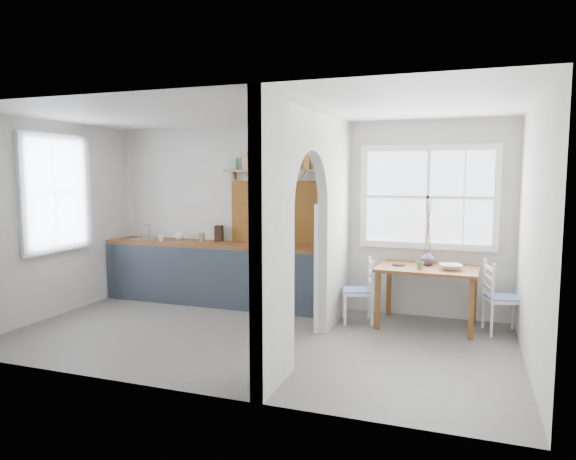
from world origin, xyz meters
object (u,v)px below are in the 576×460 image
(dining_table, at_px, (427,297))
(chair_left, at_px, (358,290))
(chair_right, at_px, (504,297))
(kettle, at_px, (322,240))
(vase, at_px, (428,258))

(dining_table, relative_size, chair_left, 1.45)
(chair_left, relative_size, chair_right, 0.95)
(chair_left, distance_m, chair_right, 1.74)
(dining_table, bearing_deg, chair_left, -171.12)
(dining_table, height_order, kettle, kettle)
(chair_right, relative_size, vase, 4.56)
(vase, bearing_deg, chair_right, -7.26)
(chair_left, bearing_deg, vase, 88.18)
(chair_left, height_order, vase, vase)
(dining_table, distance_m, chair_right, 0.89)
(dining_table, xyz_separation_m, chair_right, (0.88, 0.03, 0.06))
(chair_left, height_order, chair_right, chair_right)
(dining_table, relative_size, chair_right, 1.38)
(dining_table, distance_m, chair_left, 0.86)
(chair_left, bearing_deg, chair_right, 76.54)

